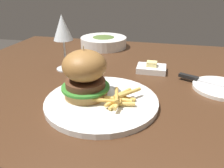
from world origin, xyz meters
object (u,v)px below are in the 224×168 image
object	(u,v)px
wine_glass	(63,30)
main_plate	(102,101)
burger_sandwich	(85,74)
soup_bowl	(104,42)
table_knife	(204,81)
butter_dish	(151,68)
bread_plate	(220,88)

from	to	relation	value
wine_glass	main_plate	bearing A→B (deg)	-47.36
burger_sandwich	soup_bowl	distance (m)	0.52
wine_glass	soup_bowl	distance (m)	0.34
main_plate	wine_glass	distance (m)	0.31
main_plate	burger_sandwich	distance (m)	0.08
main_plate	wine_glass	world-z (taller)	wine_glass
table_knife	main_plate	bearing A→B (deg)	-146.16
burger_sandwich	table_knife	world-z (taller)	burger_sandwich
wine_glass	table_knife	xyz separation A→B (m)	(0.46, -0.03, -0.13)
butter_dish	table_knife	bearing A→B (deg)	-24.92
soup_bowl	table_knife	bearing A→B (deg)	-40.17
main_plate	bread_plate	world-z (taller)	main_plate
table_knife	soup_bowl	xyz separation A→B (m)	(-0.41, 0.34, 0.01)
main_plate	soup_bowl	size ratio (longest dim) A/B	1.32
main_plate	burger_sandwich	bearing A→B (deg)	169.60
burger_sandwich	table_knife	size ratio (longest dim) A/B	0.74
main_plate	butter_dish	world-z (taller)	butter_dish
wine_glass	bread_plate	bearing A→B (deg)	-5.40
main_plate	soup_bowl	world-z (taller)	soup_bowl
burger_sandwich	wine_glass	bearing A→B (deg)	126.37
burger_sandwich	wine_glass	xyz separation A→B (m)	(-0.15, 0.20, 0.06)
wine_glass	soup_bowl	xyz separation A→B (m)	(0.05, 0.32, -0.11)
table_knife	butter_dish	xyz separation A→B (m)	(-0.16, 0.07, -0.00)
table_knife	butter_dish	distance (m)	0.18
wine_glass	bread_plate	size ratio (longest dim) A/B	1.22
bread_plate	table_knife	bearing A→B (deg)	155.54
butter_dish	soup_bowl	world-z (taller)	soup_bowl
burger_sandwich	butter_dish	xyz separation A→B (m)	(0.15, 0.25, -0.06)
burger_sandwich	table_knife	bearing A→B (deg)	28.80
burger_sandwich	wine_glass	distance (m)	0.25
burger_sandwich	bread_plate	size ratio (longest dim) A/B	0.85
table_knife	burger_sandwich	bearing A→B (deg)	-151.20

